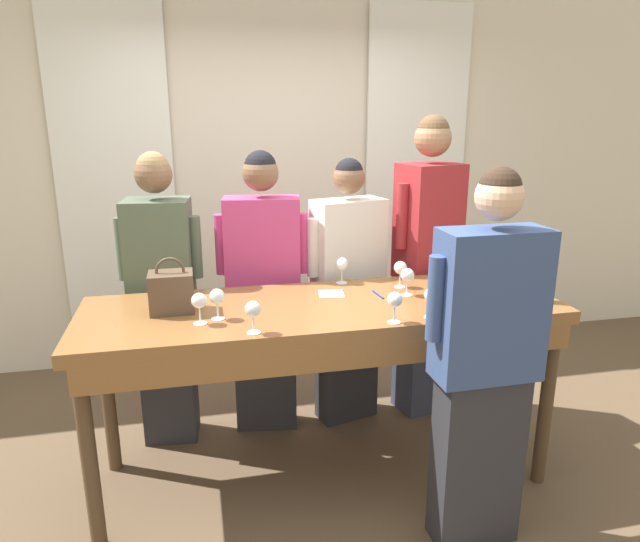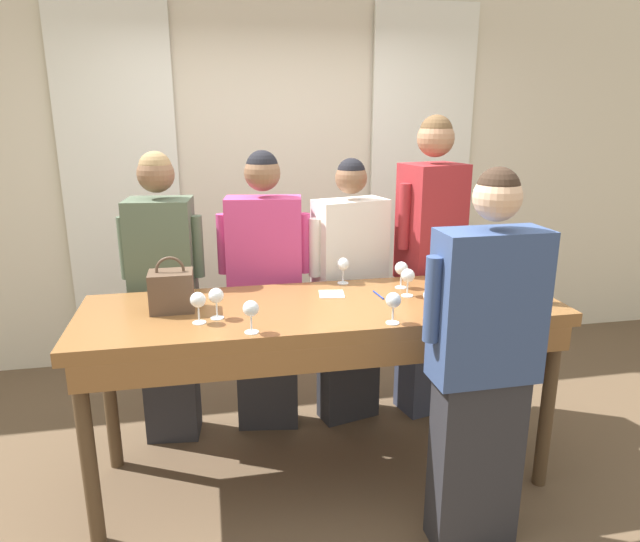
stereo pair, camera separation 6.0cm
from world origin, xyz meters
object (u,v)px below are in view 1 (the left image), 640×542
Objects in this scene: wine_bottle at (542,278)px; wine_glass_back_left at (199,302)px; wine_glass_front_mid at (432,296)px; guest_striped_shirt at (426,265)px; wine_glass_center_left at (493,258)px; guest_pink_top at (264,291)px; wine_glass_back_right at (342,265)px; tasting_bar at (324,324)px; wine_glass_center_right at (487,263)px; wine_glass_near_host at (400,269)px; guest_cream_sweater at (347,292)px; wine_glass_front_right at (217,297)px; wine_glass_by_handbag at (395,301)px; handbag at (172,291)px; wine_glass_center_mid at (253,310)px; guest_olive_jacket at (163,299)px; host_pouring at (485,363)px; wine_glass_front_left at (407,276)px; wine_glass_back_mid at (465,276)px; wine_glass_by_bottle at (505,285)px.

wine_glass_back_left is (-1.68, 0.05, -0.02)m from wine_bottle.
wine_glass_front_mid is 0.95m from guest_striped_shirt.
wine_glass_center_left is 0.09× the size of guest_pink_top.
wine_bottle is 1.04m from wine_glass_back_right.
tasting_bar is 16.18× the size of wine_glass_center_right.
guest_striped_shirt is (0.32, 0.40, -0.10)m from wine_glass_near_host.
wine_glass_front_right is at bearing -139.88° from guest_cream_sweater.
wine_glass_back_left is 0.88m from wine_glass_by_handbag.
wine_glass_back_left is 1.00× the size of wine_glass_by_handbag.
handbag is 0.50m from wine_glass_center_mid.
guest_striped_shirt is at bearing 51.05° from wine_glass_near_host.
tasting_bar is at bearing -36.63° from guest_olive_jacket.
wine_bottle is at bearing 38.21° from host_pouring.
guest_cream_sweater is 0.97× the size of host_pouring.
tasting_bar is 0.50m from wine_glass_front_left.
tasting_bar is 1.00m from guest_striped_shirt.
wine_glass_back_mid is 1.17m from guest_pink_top.
wine_glass_back_mid is 1.00× the size of wine_glass_by_handbag.
handbag is 1.06m from wine_glass_by_handbag.
wine_glass_back_mid is at bearing 120.85° from wine_glass_by_bottle.
guest_striped_shirt reaches higher than wine_glass_by_bottle.
guest_pink_top is at bearing 148.29° from wine_glass_back_mid.
wine_glass_center_left and wine_glass_back_left have the same top height.
wine_glass_back_mid is at bearing 151.91° from wine_bottle.
guest_cream_sweater is (0.89, 0.73, -0.24)m from wine_glass_back_left.
wine_glass_by_bottle is at bearing 52.39° from host_pouring.
wine_glass_back_left is at bearing -74.60° from guest_olive_jacket.
wine_glass_front_left is at bearing -121.87° from guest_striped_shirt.
wine_glass_back_left is at bearing -57.84° from handbag.
wine_glass_by_handbag is (-0.81, -0.59, -0.00)m from wine_glass_center_left.
guest_cream_sweater is (0.28, 0.60, -0.04)m from tasting_bar.
wine_glass_back_left and wine_glass_back_right have the same top height.
tasting_bar is at bearing -142.90° from guest_striped_shirt.
wine_glass_back_right is 0.65m from wine_glass_by_handbag.
tasting_bar is 1.39× the size of host_pouring.
handbag is 1.83× the size of wine_glass_center_mid.
guest_olive_jacket is at bearing 98.03° from handbag.
wine_glass_center_right is 0.88m from wine_glass_by_handbag.
guest_olive_jacket is at bearing 158.77° from wine_glass_back_mid.
wine_glass_front_left is at bearing 61.16° from wine_glass_by_handbag.
guest_striped_shirt is at bearing 27.37° from wine_glass_front_right.
wine_glass_by_handbag is at bearing -120.68° from guest_striped_shirt.
guest_striped_shirt is at bearing 131.83° from wine_glass_center_left.
wine_glass_front_left reaches higher than tasting_bar.
guest_pink_top reaches higher than wine_glass_center_mid.
wine_glass_by_bottle is at bearing -38.46° from wine_glass_back_right.
wine_glass_by_bottle is at bearing -59.15° from wine_glass_back_mid.
guest_olive_jacket is (-1.79, 0.40, -0.21)m from wine_glass_center_right.
guest_olive_jacket is (-1.06, 0.90, -0.21)m from wine_glass_by_handbag.
wine_bottle is at bearing -30.29° from wine_glass_back_right.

